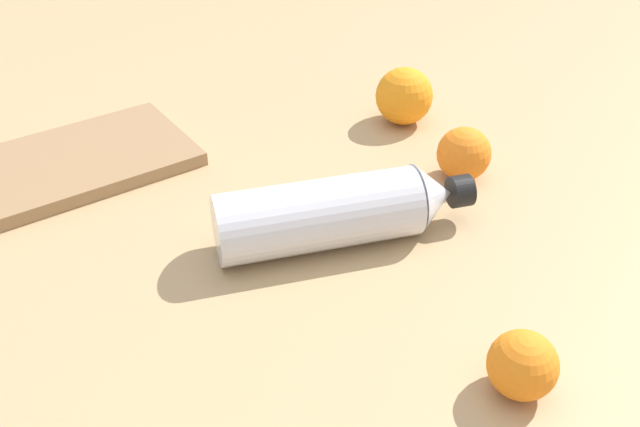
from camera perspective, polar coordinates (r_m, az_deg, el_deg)
name	(u,v)px	position (r m, az deg, el deg)	size (l,w,h in m)	color
ground_plane	(345,256)	(0.78, 2.02, -3.42)	(2.40, 2.40, 0.00)	tan
water_bottle	(341,210)	(0.79, 1.72, 0.27)	(0.26, 0.23, 0.08)	silver
orange_0	(464,154)	(0.92, 11.42, 4.69)	(0.07, 0.07, 0.07)	orange
orange_1	(523,365)	(0.65, 15.88, -11.56)	(0.06, 0.06, 0.06)	orange
orange_2	(404,96)	(1.04, 6.74, 9.31)	(0.08, 0.08, 0.08)	orange
cutting_board	(79,161)	(0.98, -18.71, 3.98)	(0.28, 0.18, 0.02)	#99724C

